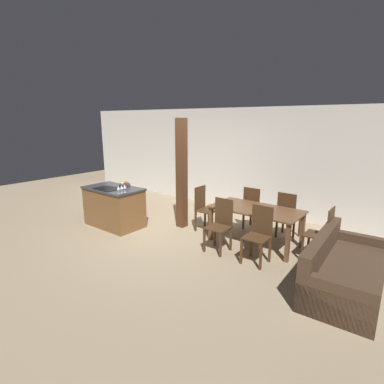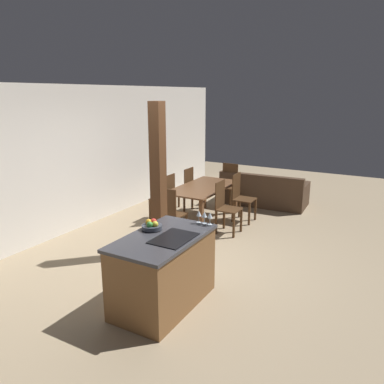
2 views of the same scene
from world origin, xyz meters
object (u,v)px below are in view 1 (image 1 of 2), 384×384
Objects in this scene: fruit_bowl at (125,184)px; dining_chair_foot_end at (322,233)px; wine_glass_far at (125,187)px; dining_chair_far_left at (253,208)px; dining_chair_far_right at (288,214)px; timber_post at (182,174)px; wine_glass_middle at (122,187)px; wine_glass_near at (118,188)px; dining_chair_head_end at (204,208)px; dining_table at (256,213)px; dining_chair_near_right at (259,234)px; kitchen_island at (114,207)px; couch at (344,272)px; dining_chair_near_left at (220,224)px.

fruit_bowl reaches higher than dining_chair_foot_end.
dining_chair_far_left is (2.03, 1.87, -0.52)m from wine_glass_far.
fruit_bowl reaches higher than dining_chair_far_right.
wine_glass_far is at bearing -121.26° from timber_post.
dining_chair_foot_end is at bearing 19.34° from wine_glass_middle.
dining_chair_foot_end is 3.09m from timber_post.
fruit_bowl is 1.55× the size of wine_glass_near.
dining_chair_far_left and dining_chair_head_end have the same top height.
wine_glass_near is at bearing -90.00° from wine_glass_far.
dining_table is at bearing 26.41° from wine_glass_far.
dining_table is 1.76× the size of dining_chair_near_right.
dining_chair_head_end reaches higher than kitchen_island.
dining_chair_near_right is 1.00× the size of dining_chair_head_end.
dining_chair_far_right is (2.81, 2.03, -0.52)m from wine_glass_near.
wine_glass_middle is 0.08m from wine_glass_far.
timber_post is at bearing 58.74° from wine_glass_far.
wine_glass_near reaches higher than dining_chair_far_right.
dining_chair_far_right is 2.40m from timber_post.
dining_chair_far_left is at bearing 32.92° from kitchen_island.
fruit_bowl is 4.71m from couch.
dining_table is (2.91, 0.80, -0.33)m from fruit_bowl.
dining_chair_near_right is at bearing 2.30° from fruit_bowl.
wine_glass_near is at bearing -90.00° from wine_glass_middle.
wine_glass_middle is at bearing -90.00° from wine_glass_far.
couch is (2.14, -0.03, -0.25)m from dining_chair_near_left.
dining_chair_foot_end is at bearing 38.20° from dining_chair_near_right.
wine_glass_far reaches higher than dining_chair_head_end.
dining_chair_head_end is at bearing 47.32° from wine_glass_middle.
dining_chair_near_right is (3.41, 0.37, 0.06)m from kitchen_island.
wine_glass_near is 3.94m from dining_chair_foot_end.
wine_glass_far is 1.27m from timber_post.
wine_glass_near is at bearing -117.80° from timber_post.
dining_table is (2.42, 1.28, -0.40)m from wine_glass_middle.
kitchen_island is 2.07m from dining_chair_head_end.
dining_chair_head_end is 1.00× the size of dining_chair_foot_end.
timber_post is (-1.38, 0.54, 0.71)m from dining_chair_near_left.
kitchen_island is 0.79× the size of dining_table.
dining_chair_foot_end is at bearing 33.98° from couch.
dining_chair_near_left is 1.08m from dining_chair_head_end.
fruit_bowl is at bearing 135.43° from wine_glass_middle.
wine_glass_near is 0.07× the size of timber_post.
dining_chair_near_left is 1.00× the size of dining_chair_near_right.
dining_chair_near_right reaches higher than dining_table.
timber_post reaches higher than wine_glass_far.
wine_glass_far is 3.41m from dining_chair_far_right.
fruit_bowl is at bearing -176.99° from dining_chair_near_left.
wine_glass_middle is (0.00, 0.08, 0.00)m from wine_glass_near.
kitchen_island is 3.21m from dining_table.
dining_table is 1.24m from dining_chair_foot_end.
couch is at bearing 36.46° from dining_chair_foot_end.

